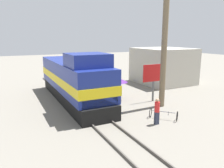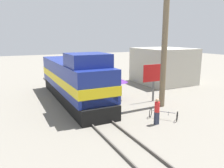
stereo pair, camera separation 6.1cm
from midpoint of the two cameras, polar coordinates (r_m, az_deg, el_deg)
ground_plane at (r=16.78m, az=-5.63°, el=-7.79°), size 120.00×120.00×0.00m
rail_near at (r=16.53m, az=-7.98°, el=-7.88°), size 0.08×33.25×0.15m
rail_far at (r=17.00m, az=-3.36°, el=-7.21°), size 0.08×33.25×0.15m
locomotive at (r=19.82m, az=-9.72°, el=1.05°), size 3.12×13.14×4.55m
utility_pole at (r=18.17m, az=13.65°, el=10.08°), size 1.80×0.47×10.22m
vendor_umbrella at (r=19.97m, az=1.55°, el=1.08°), size 1.91×1.91×2.09m
billboard_sign at (r=19.75m, az=10.97°, el=2.43°), size 2.24×0.12×3.36m
shrub_cluster at (r=20.36m, az=-0.27°, el=-2.40°), size 1.18×1.18×1.18m
person_bystander at (r=14.79m, az=11.78°, el=-6.71°), size 0.34×0.34×1.80m
bicycle at (r=16.01m, az=13.43°, el=-7.70°), size 1.77×1.91×0.69m
building_block_distant at (r=28.36m, az=13.27°, el=4.69°), size 5.99×6.58×4.37m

